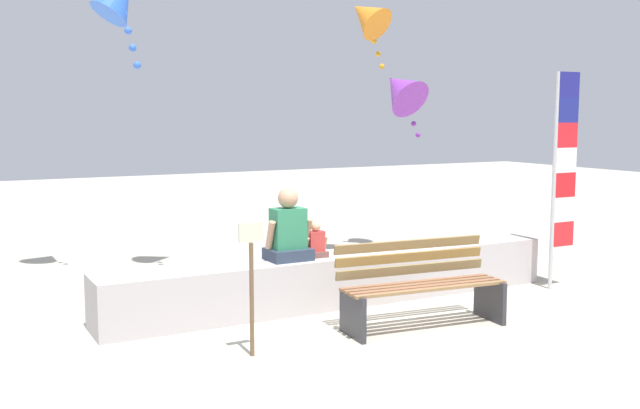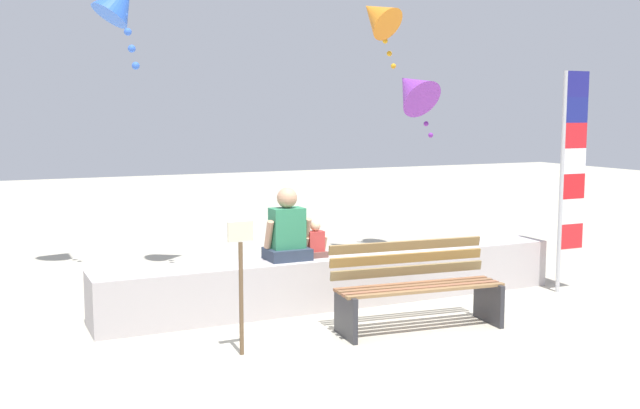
# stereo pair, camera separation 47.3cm
# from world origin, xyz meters

# --- Properties ---
(ground_plane) EXTENTS (40.00, 40.00, 0.00)m
(ground_plane) POSITION_xyz_m (0.00, 0.00, 0.00)
(ground_plane) COLOR #B6B09C
(seawall_ledge) EXTENTS (5.67, 0.65, 0.59)m
(seawall_ledge) POSITION_xyz_m (0.00, 0.87, 0.29)
(seawall_ledge) COLOR #B5ADAE
(seawall_ledge) RESTS_ON ground
(park_bench) EXTENTS (1.80, 0.78, 0.88)m
(park_bench) POSITION_xyz_m (0.28, -0.37, 0.42)
(park_bench) COLOR olive
(park_bench) RESTS_ON ground
(person_adult) EXTENTS (0.53, 0.39, 0.81)m
(person_adult) POSITION_xyz_m (-0.67, 0.84, 0.90)
(person_adult) COLOR #2A3649
(person_adult) RESTS_ON seawall_ledge
(person_child) EXTENTS (0.27, 0.20, 0.42)m
(person_child) POSITION_xyz_m (-0.32, 0.84, 0.75)
(person_child) COLOR brown
(person_child) RESTS_ON seawall_ledge
(flag_banner) EXTENTS (0.40, 0.05, 2.74)m
(flag_banner) POSITION_xyz_m (2.86, 0.21, 1.54)
(flag_banner) COLOR #B7B7BC
(flag_banner) RESTS_ON ground
(kite_orange) EXTENTS (0.80, 0.88, 1.13)m
(kite_orange) POSITION_xyz_m (1.65, 2.94, 3.65)
(kite_orange) COLOR orange
(kite_purple) EXTENTS (0.83, 0.95, 1.20)m
(kite_purple) POSITION_xyz_m (2.34, 3.05, 2.60)
(kite_purple) COLOR purple
(sign_post) EXTENTS (0.24, 0.04, 1.25)m
(sign_post) POSITION_xyz_m (-1.65, -0.43, 0.74)
(sign_post) COLOR brown
(sign_post) RESTS_ON ground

